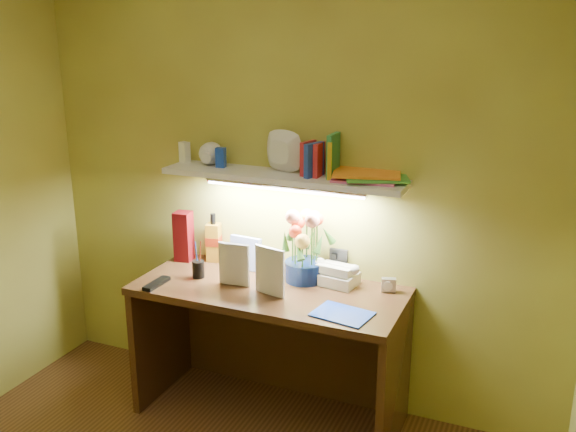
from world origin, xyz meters
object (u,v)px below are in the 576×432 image
object	(u,v)px
desk	(269,353)
whisky_bottle	(214,237)
flower_bouquet	(305,247)
desk_clock	(389,285)
telephone	(337,273)

from	to	relation	value
desk	whisky_bottle	xyz separation A→B (m)	(-0.46, 0.24, 0.52)
desk	flower_bouquet	distance (m)	0.60
flower_bouquet	whisky_bottle	distance (m)	0.59
desk_clock	whisky_bottle	world-z (taller)	whisky_bottle
desk_clock	whisky_bottle	size ratio (longest dim) A/B	0.26
flower_bouquet	desk_clock	xyz separation A→B (m)	(0.45, 0.02, -0.15)
flower_bouquet	whisky_bottle	world-z (taller)	flower_bouquet
flower_bouquet	whisky_bottle	xyz separation A→B (m)	(-0.59, 0.07, -0.04)
telephone	desk_clock	distance (m)	0.28
telephone	desk	bearing A→B (deg)	-140.93
flower_bouquet	desk_clock	bearing A→B (deg)	2.94
flower_bouquet	desk	bearing A→B (deg)	-127.57
desk	desk_clock	size ratio (longest dim) A/B	19.42
flower_bouquet	telephone	bearing A→B (deg)	5.18
desk_clock	whisky_bottle	bearing A→B (deg)	159.49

